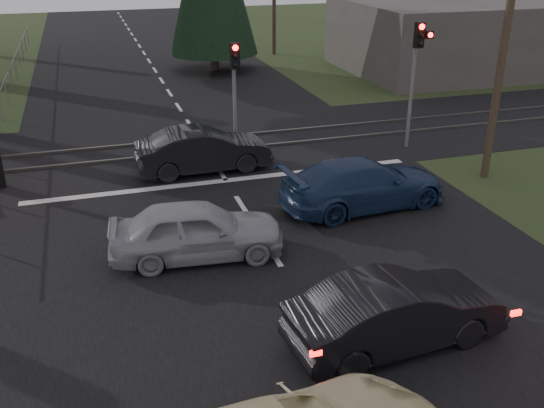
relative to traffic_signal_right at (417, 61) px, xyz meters
name	(u,v)px	position (x,y,z in m)	size (l,w,h in m)	color
ground	(313,316)	(-7.55, -9.47, -3.31)	(120.00, 120.00, 0.00)	#293D1C
road	(214,163)	(-7.55, 0.53, -3.31)	(14.00, 100.00, 0.01)	black
rail_corridor	(204,146)	(-7.55, 2.53, -3.31)	(120.00, 8.00, 0.01)	black
stop_line	(226,180)	(-7.55, -1.27, -3.30)	(13.00, 0.35, 0.00)	silver
rail_near	(208,151)	(-7.55, 1.73, -3.26)	(120.00, 0.12, 0.10)	#59544C
rail_far	(200,139)	(-7.55, 3.33, -3.26)	(120.00, 0.12, 0.10)	#59544C
traffic_signal_right	(417,61)	(0.00, 0.00, 0.00)	(0.68, 0.48, 4.70)	slate
traffic_signal_center	(235,80)	(-6.55, 1.20, -0.51)	(0.32, 0.48, 4.10)	slate
utility_pole_near	(506,34)	(0.95, -3.47, 1.41)	(1.80, 0.26, 9.00)	#4C3D2D
fence_left	(11,97)	(-15.35, 13.03, -3.31)	(0.10, 36.00, 1.20)	slate
building_right	(465,35)	(10.45, 12.53, -1.31)	(14.00, 10.00, 4.00)	#59514C
dark_hatchback	(396,313)	(-6.33, -10.84, -2.58)	(1.54, 4.43, 1.46)	black
silver_car	(197,230)	(-9.42, -6.13, -2.57)	(1.76, 4.36, 1.49)	#9A9DA1
blue_sedan	(364,184)	(-4.07, -4.52, -2.57)	(2.08, 5.11, 1.48)	navy
dark_car_far	(204,150)	(-8.04, -0.15, -2.56)	(1.60, 4.58, 1.51)	black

